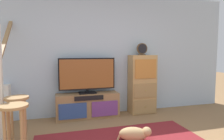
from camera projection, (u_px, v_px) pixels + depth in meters
back_wall at (99, 54)px, 4.39m from camera, size 6.40×0.12×2.70m
media_console at (88, 106)px, 4.15m from camera, size 1.31×0.38×0.52m
television at (87, 75)px, 4.11m from camera, size 1.18×0.22×0.75m
side_cabinet at (142, 84)px, 4.46m from camera, size 0.58×0.38×1.32m
desk_clock at (142, 49)px, 4.37m from camera, size 0.24×0.08×0.27m
bar_stool_near at (14, 120)px, 2.42m from camera, size 0.34×0.34×0.74m
bar_stool_far at (17, 109)px, 2.90m from camera, size 0.34×0.34×0.73m
dog at (135, 134)px, 3.05m from camera, size 0.52×0.34×0.23m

